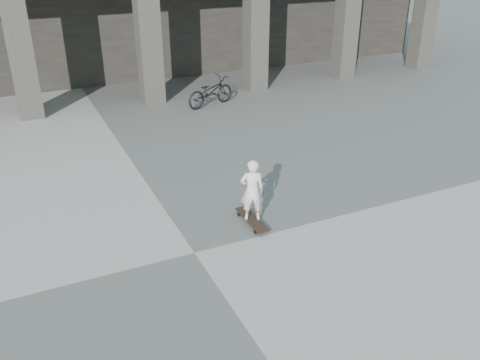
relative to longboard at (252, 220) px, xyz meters
name	(u,v)px	position (x,y,z in m)	size (l,w,h in m)	color
ground	(194,253)	(-1.27, -0.45, -0.08)	(90.00, 90.00, 0.00)	#4D4D4A
longboard	(252,220)	(0.00, 0.00, 0.00)	(0.24, 0.97, 0.10)	black
child	(252,190)	(0.00, 0.00, 0.59)	(0.42, 0.27, 1.14)	beige
bicycle	(210,92)	(1.98, 6.85, 0.36)	(0.58, 1.67, 0.88)	black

